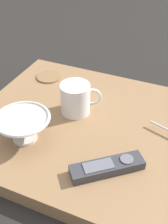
{
  "coord_description": "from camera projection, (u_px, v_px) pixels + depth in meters",
  "views": [
    {
      "loc": [
        -0.55,
        -0.23,
        0.54
      ],
      "look_at": [
        0.02,
        0.02,
        0.06
      ],
      "focal_mm": 45.93,
      "sensor_mm": 36.0,
      "label": 1
    }
  ],
  "objects": [
    {
      "name": "tv_remote_near",
      "position": [
        107.0,
        167.0,
        0.64
      ],
      "size": [
        0.14,
        0.16,
        0.02
      ],
      "color": "#38383D",
      "rests_on": "table"
    },
    {
      "name": "ground_plane",
      "position": [
        87.0,
        134.0,
        0.8
      ],
      "size": [
        6.0,
        6.0,
        0.0
      ],
      "primitive_type": "plane",
      "color": "black"
    },
    {
      "name": "drink_coaster",
      "position": [
        49.0,
        77.0,
        0.96
      ],
      "size": [
        0.08,
        0.08,
        0.01
      ],
      "color": "olive",
      "rests_on": "table"
    },
    {
      "name": "coffee_mug",
      "position": [
        76.0,
        99.0,
        0.79
      ],
      "size": [
        0.08,
        0.11,
        0.09
      ],
      "color": "white",
      "rests_on": "table"
    },
    {
      "name": "cereal_bowl",
      "position": [
        23.0,
        127.0,
        0.7
      ],
      "size": [
        0.14,
        0.14,
        0.07
      ],
      "color": "beige",
      "rests_on": "table"
    },
    {
      "name": "table",
      "position": [
        87.0,
        129.0,
        0.79
      ],
      "size": [
        0.53,
        0.62,
        0.04
      ],
      "color": "#936D47",
      "rests_on": "ground"
    }
  ]
}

